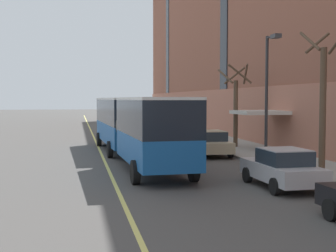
{
  "coord_description": "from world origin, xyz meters",
  "views": [
    {
      "loc": [
        -2.86,
        -28.29,
        3.49
      ],
      "look_at": [
        2.72,
        0.32,
        1.8
      ],
      "focal_mm": 50.0,
      "sensor_mm": 36.0,
      "label": 1
    }
  ],
  "objects": [
    {
      "name": "parked_car_green_2",
      "position": [
        5.23,
        25.61,
        0.78
      ],
      "size": [
        1.91,
        4.31,
        1.56
      ],
      "color": "#23603D",
      "rests_on": "ground"
    },
    {
      "name": "parked_car_white_0",
      "position": [
        5.14,
        13.58,
        0.78
      ],
      "size": [
        2.06,
        4.26,
        1.56
      ],
      "color": "silver",
      "rests_on": "ground"
    },
    {
      "name": "sidewalk",
      "position": [
        8.5,
        3.0,
        0.07
      ],
      "size": [
        4.38,
        160.0,
        0.15
      ],
      "primitive_type": "cube",
      "color": "#9E9B93",
      "rests_on": "ground"
    },
    {
      "name": "lane_centerline",
      "position": [
        -1.36,
        3.0,
        0.0
      ],
      "size": [
        0.16,
        140.0,
        0.01
      ],
      "primitive_type": "cube",
      "color": "#E0D66B",
      "rests_on": "ground"
    },
    {
      "name": "ground_plane",
      "position": [
        0.0,
        0.0,
        0.0
      ],
      "size": [
        260.0,
        260.0,
        0.0
      ],
      "primitive_type": "plane",
      "color": "#4C4947"
    },
    {
      "name": "street_tree_near_corner",
      "position": [
        8.04,
        -8.89,
        3.41
      ],
      "size": [
        1.56,
        1.53,
        6.41
      ],
      "color": "brown",
      "rests_on": "sidewalk"
    },
    {
      "name": "parked_car_green_6",
      "position": [
        5.2,
        7.18,
        0.78
      ],
      "size": [
        1.97,
        4.5,
        1.56
      ],
      "color": "#23603D",
      "rests_on": "ground"
    },
    {
      "name": "parked_car_champagne_4",
      "position": [
        5.14,
        -0.67,
        0.78
      ],
      "size": [
        2.08,
        4.68,
        1.56
      ],
      "color": "#BCAD89",
      "rests_on": "ground"
    },
    {
      "name": "parked_car_white_7",
      "position": [
        5.2,
        33.56,
        0.78
      ],
      "size": [
        1.96,
        4.25,
        1.56
      ],
      "color": "silver",
      "rests_on": "ground"
    },
    {
      "name": "city_bus",
      "position": [
        0.33,
        -1.34,
        2.07
      ],
      "size": [
        3.56,
        19.53,
        3.57
      ],
      "color": "#19569E",
      "rests_on": "ground"
    },
    {
      "name": "fire_hydrant",
      "position": [
        6.81,
        17.23,
        0.49
      ],
      "size": [
        0.42,
        0.24,
        0.72
      ],
      "color": "red",
      "rests_on": "sidewalk"
    },
    {
      "name": "street_lamp",
      "position": [
        6.91,
        -5.44,
        4.22
      ],
      "size": [
        0.36,
        1.48,
        6.61
      ],
      "color": "#2D2D30",
      "rests_on": "sidewalk"
    },
    {
      "name": "street_tree_mid_block",
      "position": [
        8.05,
        2.84,
        3.15
      ],
      "size": [
        2.06,
        2.06,
        5.75
      ],
      "color": "brown",
      "rests_on": "sidewalk"
    },
    {
      "name": "parked_car_silver_1",
      "position": [
        5.03,
        -11.3,
        0.78
      ],
      "size": [
        2.1,
        4.3,
        1.56
      ],
      "color": "#B7B7BC",
      "rests_on": "ground"
    }
  ]
}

